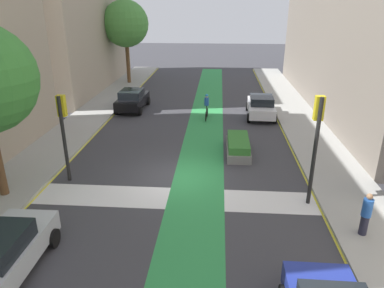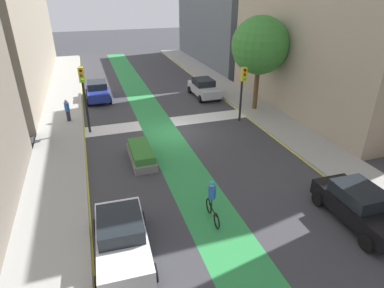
{
  "view_description": "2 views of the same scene",
  "coord_description": "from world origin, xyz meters",
  "px_view_note": "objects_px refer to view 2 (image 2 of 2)",
  "views": [
    {
      "loc": [
        1.72,
        -15.27,
        7.79
      ],
      "look_at": [
        0.43,
        2.06,
        0.9
      ],
      "focal_mm": 33.5,
      "sensor_mm": 36.0,
      "label": 1
    },
    {
      "loc": [
        5.2,
        19.47,
        9.05
      ],
      "look_at": [
        0.11,
        3.96,
        1.01
      ],
      "focal_mm": 30.05,
      "sensor_mm": 36.0,
      "label": 2
    }
  ],
  "objects_px": {
    "car_black_left_far": "(360,205)",
    "street_tree_near": "(260,46)",
    "median_planter": "(141,154)",
    "cyclist_in_lane": "(212,200)",
    "car_silver_left_near": "(204,88)",
    "traffic_signal_near_right": "(83,88)",
    "pedestrian_sidewalk_right_a": "(67,110)",
    "car_white_right_far": "(122,237)",
    "car_blue_right_near": "(98,91)",
    "traffic_signal_near_left": "(243,84)"
  },
  "relations": [
    {
      "from": "traffic_signal_near_right",
      "to": "traffic_signal_near_left",
      "type": "relative_size",
      "value": 1.12
    },
    {
      "from": "traffic_signal_near_right",
      "to": "median_planter",
      "type": "height_order",
      "value": "traffic_signal_near_right"
    },
    {
      "from": "traffic_signal_near_right",
      "to": "car_silver_left_near",
      "type": "distance_m",
      "value": 11.69
    },
    {
      "from": "car_black_left_far",
      "to": "car_blue_right_near",
      "type": "distance_m",
      "value": 22.46
    },
    {
      "from": "traffic_signal_near_left",
      "to": "car_black_left_far",
      "type": "distance_m",
      "value": 12.02
    },
    {
      "from": "cyclist_in_lane",
      "to": "street_tree_near",
      "type": "distance_m",
      "value": 14.81
    },
    {
      "from": "traffic_signal_near_right",
      "to": "car_white_right_far",
      "type": "height_order",
      "value": "traffic_signal_near_right"
    },
    {
      "from": "traffic_signal_near_right",
      "to": "traffic_signal_near_left",
      "type": "xyz_separation_m",
      "value": [
        -10.73,
        1.28,
        -0.32
      ]
    },
    {
      "from": "car_blue_right_near",
      "to": "car_silver_left_near",
      "type": "distance_m",
      "value": 9.41
    },
    {
      "from": "car_blue_right_near",
      "to": "car_silver_left_near",
      "type": "xyz_separation_m",
      "value": [
        -9.18,
        2.07,
        0.0
      ]
    },
    {
      "from": "car_silver_left_near",
      "to": "traffic_signal_near_right",
      "type": "bearing_deg",
      "value": 26.91
    },
    {
      "from": "traffic_signal_near_right",
      "to": "car_blue_right_near",
      "type": "xyz_separation_m",
      "value": [
        -1.03,
        -7.25,
        -2.35
      ]
    },
    {
      "from": "cyclist_in_lane",
      "to": "car_blue_right_near",
      "type": "bearing_deg",
      "value": -78.81
    },
    {
      "from": "traffic_signal_near_right",
      "to": "car_blue_right_near",
      "type": "bearing_deg",
      "value": -98.05
    },
    {
      "from": "car_silver_left_near",
      "to": "street_tree_near",
      "type": "distance_m",
      "value": 6.83
    },
    {
      "from": "car_black_left_far",
      "to": "street_tree_near",
      "type": "xyz_separation_m",
      "value": [
        -2.42,
        -13.68,
        4.26
      ]
    },
    {
      "from": "car_blue_right_near",
      "to": "street_tree_near",
      "type": "relative_size",
      "value": 0.6
    },
    {
      "from": "traffic_signal_near_left",
      "to": "car_black_left_far",
      "type": "xyz_separation_m",
      "value": [
        0.26,
        11.84,
        -2.03
      ]
    },
    {
      "from": "street_tree_near",
      "to": "median_planter",
      "type": "bearing_deg",
      "value": 28.63
    },
    {
      "from": "car_black_left_far",
      "to": "cyclist_in_lane",
      "type": "xyz_separation_m",
      "value": [
        5.82,
        -2.07,
        0.17
      ]
    },
    {
      "from": "car_silver_left_near",
      "to": "pedestrian_sidewalk_right_a",
      "type": "bearing_deg",
      "value": 13.62
    },
    {
      "from": "car_black_left_far",
      "to": "car_white_right_far",
      "type": "xyz_separation_m",
      "value": [
        9.72,
        -1.19,
        0.0
      ]
    },
    {
      "from": "traffic_signal_near_right",
      "to": "cyclist_in_lane",
      "type": "relative_size",
      "value": 2.43
    },
    {
      "from": "car_black_left_far",
      "to": "street_tree_near",
      "type": "distance_m",
      "value": 14.54
    },
    {
      "from": "traffic_signal_near_right",
      "to": "street_tree_near",
      "type": "distance_m",
      "value": 13.04
    },
    {
      "from": "car_blue_right_near",
      "to": "street_tree_near",
      "type": "bearing_deg",
      "value": 150.55
    },
    {
      "from": "car_silver_left_near",
      "to": "street_tree_near",
      "type": "xyz_separation_m",
      "value": [
        -2.67,
        4.62,
        4.26
      ]
    },
    {
      "from": "traffic_signal_near_left",
      "to": "median_planter",
      "type": "height_order",
      "value": "traffic_signal_near_left"
    },
    {
      "from": "traffic_signal_near_right",
      "to": "car_black_left_far",
      "type": "height_order",
      "value": "traffic_signal_near_right"
    },
    {
      "from": "traffic_signal_near_right",
      "to": "median_planter",
      "type": "relative_size",
      "value": 1.41
    },
    {
      "from": "traffic_signal_near_left",
      "to": "car_blue_right_near",
      "type": "height_order",
      "value": "traffic_signal_near_left"
    },
    {
      "from": "car_blue_right_near",
      "to": "median_planter",
      "type": "distance_m",
      "value": 12.38
    },
    {
      "from": "traffic_signal_near_left",
      "to": "car_silver_left_near",
      "type": "xyz_separation_m",
      "value": [
        0.52,
        -6.46,
        -2.03
      ]
    },
    {
      "from": "car_black_left_far",
      "to": "pedestrian_sidewalk_right_a",
      "type": "xyz_separation_m",
      "value": [
        11.84,
        -15.5,
        0.17
      ]
    },
    {
      "from": "street_tree_near",
      "to": "car_silver_left_near",
      "type": "bearing_deg",
      "value": -59.96
    },
    {
      "from": "street_tree_near",
      "to": "pedestrian_sidewalk_right_a",
      "type": "bearing_deg",
      "value": -7.27
    },
    {
      "from": "street_tree_near",
      "to": "median_planter",
      "type": "xyz_separation_m",
      "value": [
        10.21,
        5.57,
        -4.66
      ]
    },
    {
      "from": "car_black_left_far",
      "to": "cyclist_in_lane",
      "type": "bearing_deg",
      "value": -19.6
    },
    {
      "from": "median_planter",
      "to": "cyclist_in_lane",
      "type": "bearing_deg",
      "value": 108.09
    },
    {
      "from": "median_planter",
      "to": "traffic_signal_near_left",
      "type": "bearing_deg",
      "value": -155.13
    },
    {
      "from": "street_tree_near",
      "to": "car_white_right_far",
      "type": "bearing_deg",
      "value": 45.83
    },
    {
      "from": "traffic_signal_near_left",
      "to": "car_blue_right_near",
      "type": "relative_size",
      "value": 0.96
    },
    {
      "from": "traffic_signal_near_left",
      "to": "car_blue_right_near",
      "type": "bearing_deg",
      "value": -41.35
    },
    {
      "from": "traffic_signal_near_right",
      "to": "car_white_right_far",
      "type": "bearing_deg",
      "value": 93.57
    },
    {
      "from": "median_planter",
      "to": "car_black_left_far",
      "type": "bearing_deg",
      "value": 133.83
    },
    {
      "from": "car_black_left_far",
      "to": "car_blue_right_near",
      "type": "bearing_deg",
      "value": -65.15
    },
    {
      "from": "traffic_signal_near_right",
      "to": "car_black_left_far",
      "type": "relative_size",
      "value": 1.07
    },
    {
      "from": "car_silver_left_near",
      "to": "cyclist_in_lane",
      "type": "height_order",
      "value": "cyclist_in_lane"
    },
    {
      "from": "pedestrian_sidewalk_right_a",
      "to": "street_tree_near",
      "type": "relative_size",
      "value": 0.23
    },
    {
      "from": "car_white_right_far",
      "to": "cyclist_in_lane",
      "type": "relative_size",
      "value": 2.3
    }
  ]
}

